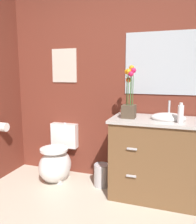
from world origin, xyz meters
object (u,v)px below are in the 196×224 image
(vanity_cabinet, at_px, (155,157))
(trash_bin, at_px, (101,175))
(flower_vase, at_px, (129,100))
(wall_poster, at_px, (64,66))
(wall_mirror, at_px, (161,63))
(soap_bottle, at_px, (181,114))
(toilet_paper_roll, at_px, (3,127))
(toilet, at_px, (57,161))

(vanity_cabinet, distance_m, trash_bin, 0.69)
(flower_vase, distance_m, wall_poster, 1.05)
(trash_bin, xyz_separation_m, wall_mirror, (0.61, 0.26, 1.31))
(vanity_cabinet, relative_size, soap_bottle, 5.26)
(vanity_cabinet, xyz_separation_m, toilet_paper_roll, (-1.84, -0.17, 0.23))
(flower_vase, distance_m, toilet_paper_roll, 1.60)
(toilet, distance_m, flower_vase, 1.23)
(toilet_paper_roll, bearing_deg, flower_vase, 4.75)
(wall_poster, bearing_deg, vanity_cabinet, -13.69)
(vanity_cabinet, bearing_deg, soap_bottle, -33.87)
(vanity_cabinet, bearing_deg, flower_vase, -171.80)
(wall_mirror, bearing_deg, flower_vase, -130.18)
(soap_bottle, height_order, wall_mirror, wall_mirror)
(flower_vase, height_order, wall_poster, wall_poster)
(trash_bin, bearing_deg, wall_poster, 156.49)
(toilet, relative_size, toilet_paper_roll, 6.27)
(soap_bottle, xyz_separation_m, toilet_paper_roll, (-2.07, -0.01, -0.28))
(wall_mirror, bearing_deg, vanity_cabinet, -89.48)
(trash_bin, distance_m, wall_mirror, 1.47)
(toilet, bearing_deg, wall_poster, 90.00)
(soap_bottle, height_order, wall_poster, wall_poster)
(soap_bottle, xyz_separation_m, wall_mirror, (-0.24, 0.45, 0.49))
(flower_vase, bearing_deg, wall_mirror, 49.82)
(toilet, height_order, flower_vase, flower_vase)
(flower_vase, xyz_separation_m, wall_mirror, (0.28, 0.34, 0.39))
(trash_bin, distance_m, toilet_paper_roll, 1.35)
(toilet_paper_roll, bearing_deg, toilet, 17.32)
(soap_bottle, bearing_deg, wall_mirror, 117.64)
(toilet, distance_m, trash_bin, 0.60)
(trash_bin, relative_size, wall_poster, 0.64)
(vanity_cabinet, distance_m, wall_mirror, 1.05)
(trash_bin, height_order, toilet_paper_roll, toilet_paper_roll)
(soap_bottle, relative_size, wall_mirror, 0.25)
(flower_vase, height_order, soap_bottle, flower_vase)
(flower_vase, xyz_separation_m, trash_bin, (-0.33, 0.08, -0.92))
(flower_vase, xyz_separation_m, toilet_paper_roll, (-1.55, -0.13, -0.38))
(flower_vase, relative_size, soap_bottle, 2.79)
(trash_bin, distance_m, wall_poster, 1.45)
(soap_bottle, distance_m, wall_mirror, 0.71)
(toilet, height_order, wall_mirror, wall_mirror)
(vanity_cabinet, bearing_deg, toilet, 178.75)
(vanity_cabinet, xyz_separation_m, wall_mirror, (-0.00, 0.29, 1.00))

